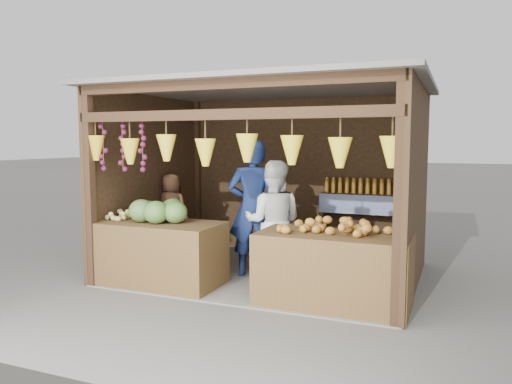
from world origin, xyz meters
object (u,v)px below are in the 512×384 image
counter_left (159,253)px  vendor_seated (172,208)px  man_standing (253,209)px  counter_right (333,270)px  woman_standing (273,222)px

counter_left → vendor_seated: vendor_seated is taller
man_standing → vendor_seated: man_standing is taller
vendor_seated → man_standing: bearing=167.4°
counter_right → vendor_seated: vendor_seated is taller
counter_left → woman_standing: (1.37, 0.67, 0.41)m
man_standing → vendor_seated: 1.61m
woman_standing → counter_right: bearing=135.6°
counter_left → man_standing: man_standing is taller
counter_right → man_standing: bearing=148.9°
counter_left → vendor_seated: size_ratio=1.50×
man_standing → vendor_seated: (-1.56, 0.39, -0.13)m
man_standing → vendor_seated: bearing=-31.7°
man_standing → woman_standing: bearing=138.7°
counter_left → counter_right: 2.34m
man_standing → counter_right: bearing=131.3°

